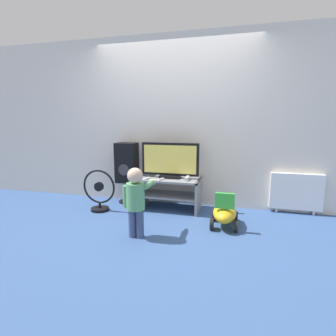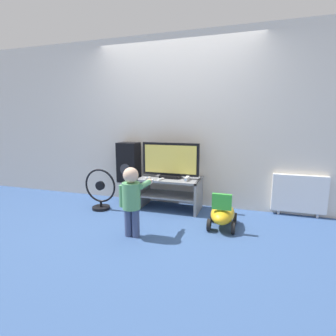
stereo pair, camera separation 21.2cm
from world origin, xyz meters
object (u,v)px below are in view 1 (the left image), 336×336
Objects in this scene: remote_primary at (147,178)px; radiator at (296,192)px; floor_fan at (99,193)px; game_console at (187,178)px; television at (170,161)px; remote_secondary at (161,179)px; child at (136,197)px; speaker_tower at (127,164)px; ride_on_toy at (225,212)px.

remote_primary is 2.15m from radiator.
game_console is at bearing 11.45° from floor_fan.
television reaches higher than remote_secondary.
floor_fan is (-0.86, 0.70, -0.20)m from child.
remote_secondary is 0.14× the size of speaker_tower.
ride_on_toy is (0.96, 0.57, -0.30)m from child.
remote_primary is at bearing 164.38° from ride_on_toy.
game_console is 0.21× the size of child.
remote_primary is 0.14× the size of speaker_tower.
ride_on_toy is (1.14, -0.32, -0.31)m from remote_primary.
game_console is 0.27× the size of floor_fan.
remote_secondary is 0.74m from speaker_tower.
radiator is at bearing 37.45° from ride_on_toy.
ride_on_toy is (0.84, -0.50, -0.55)m from television.
floor_fan reaches higher than radiator.
remote_secondary reaches higher than ride_on_toy.
floor_fan is at bearing -168.55° from game_console.
ride_on_toy is at bearing -30.89° from television.
game_console is at bearing 67.21° from child.
remote_primary is 1.22m from ride_on_toy.
game_console is at bearing 12.55° from remote_secondary.
ride_on_toy is 1.22m from radiator.
game_console is 1.31m from floor_fan.
television is 6.41× the size of remote_primary.
television is 6.43× the size of remote_secondary.
ride_on_toy is at bearing -18.60° from remote_secondary.
remote_secondary is at bearing -115.89° from television.
floor_fan is at bearing 140.76° from child.
television is 1.39× the size of floor_fan.
speaker_tower is at bearing 117.61° from child.
remote_primary is at bearing -148.94° from television.
speaker_tower is (-0.75, 0.13, -0.10)m from television.
speaker_tower is (-1.03, 0.23, 0.13)m from game_console.
remote_secondary is at bearing 161.40° from ride_on_toy.
child is at bearing -39.24° from floor_fan.
television is 0.88× the size of speaker_tower.
radiator is at bearing 34.12° from child.
television is at bearing 31.06° from remote_primary.
game_console is 1.04m from child.
speaker_tower is 1.38× the size of radiator.
ride_on_toy is at bearing 30.51° from child.
child is 1.15× the size of radiator.
remote_primary is at bearing 14.73° from floor_fan.
radiator is at bearing 12.11° from floor_fan.
ride_on_toy is (1.58, -0.63, -0.45)m from speaker_tower.
remote_secondary is 1.03m from ride_on_toy.
remote_secondary is (-0.09, -0.19, -0.25)m from television.
radiator reaches higher than remote_secondary.
speaker_tower is 1.76m from ride_on_toy.
game_console is 1.57m from radiator.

